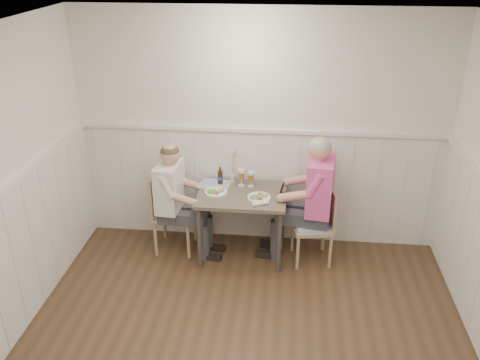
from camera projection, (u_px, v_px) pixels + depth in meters
The scene contains 15 objects.
room_shell at pixel (238, 216), 3.34m from camera, with size 4.04×4.54×2.60m.
wainscot at pixel (247, 262), 4.32m from camera, with size 4.00×4.49×1.34m.
dining_table at pixel (242, 202), 5.38m from camera, with size 0.93×0.70×0.75m.
chair_right at pixel (317, 222), 5.37m from camera, with size 0.47×0.47×0.86m.
chair_left at pixel (170, 209), 5.57m from camera, with size 0.44×0.44×0.91m.
man_in_pink at pixel (314, 209), 5.33m from camera, with size 0.71×0.49×1.44m.
diner_cream at pixel (174, 208), 5.49m from camera, with size 0.62×0.43×1.30m.
plate_man at pixel (258, 197), 5.23m from camera, with size 0.24×0.24×0.06m.
plate_diner at pixel (215, 191), 5.34m from camera, with size 0.24×0.24×0.06m.
beer_glass_a at pixel (251, 177), 5.44m from camera, with size 0.07×0.07×0.18m.
beer_glass_b at pixel (241, 175), 5.45m from camera, with size 0.08×0.08×0.19m.
beer_bottle at pixel (220, 177), 5.50m from camera, with size 0.06×0.06×0.20m.
rolled_napkin at pixel (260, 203), 5.10m from camera, with size 0.17×0.11×0.04m.
grass_vase at pixel (232, 166), 5.51m from camera, with size 0.05×0.05×0.44m.
gingham_mat at pixel (215, 184), 5.53m from camera, with size 0.36×0.30×0.01m.
Camera 1 is at (0.31, -2.90, 3.17)m, focal length 38.00 mm.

